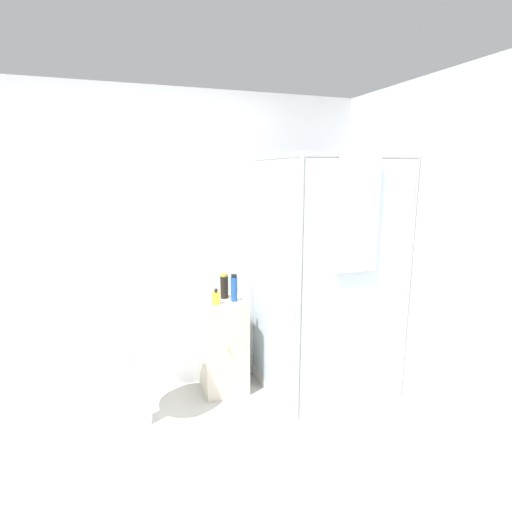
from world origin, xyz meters
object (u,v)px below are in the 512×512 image
(soap_dispenser, at_px, (216,298))
(shampoo_bottle_tall_black, at_px, (224,286))
(shampoo_bottle_blue, at_px, (234,288))
(sink, at_px, (139,335))

(soap_dispenser, height_order, shampoo_bottle_tall_black, shampoo_bottle_tall_black)
(shampoo_bottle_tall_black, bearing_deg, soap_dispenser, -127.99)
(shampoo_bottle_tall_black, xyz_separation_m, shampoo_bottle_blue, (0.05, -0.11, 0.01))
(sink, xyz_separation_m, soap_dispenser, (0.62, 0.20, 0.15))
(shampoo_bottle_tall_black, distance_m, shampoo_bottle_blue, 0.12)
(soap_dispenser, relative_size, shampoo_bottle_tall_black, 0.62)
(shampoo_bottle_tall_black, bearing_deg, shampoo_bottle_blue, -63.21)
(shampoo_bottle_blue, bearing_deg, sink, -163.92)
(sink, bearing_deg, soap_dispenser, 17.53)
(sink, height_order, shampoo_bottle_blue, shampoo_bottle_blue)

